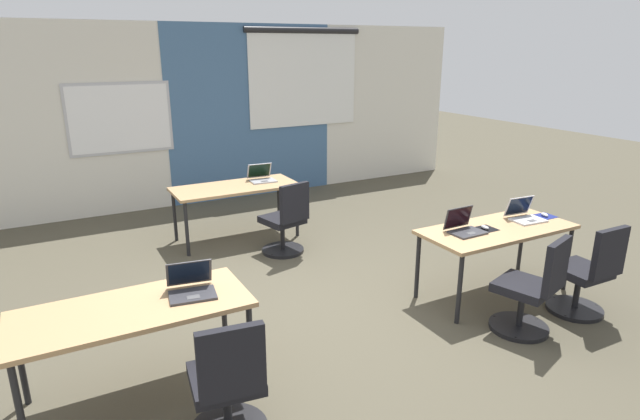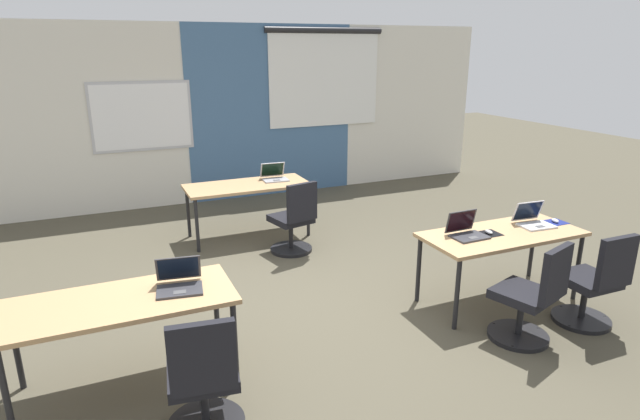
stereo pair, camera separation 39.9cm
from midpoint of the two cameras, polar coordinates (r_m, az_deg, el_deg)
name	(u,v)px [view 2 (the right image)]	position (r m, az deg, el deg)	size (l,w,h in m)	color
ground_plane	(313,307)	(5.22, 1.46, -10.53)	(24.00, 24.00, 0.00)	#4C4738
back_wall_assembly	(213,114)	(8.67, -10.33, 10.26)	(10.00, 0.27, 2.80)	silver
desk_near_left	(121,307)	(4.00, -18.19, -10.08)	(1.60, 0.70, 0.72)	tan
desk_near_right	(502,238)	(5.46, 21.21, -2.92)	(1.60, 0.70, 0.72)	tan
desk_far_center	(247,189)	(6.91, -6.29, 2.31)	(1.60, 0.70, 0.72)	tan
laptop_far_right	(275,176)	(7.09, -3.38, 3.68)	(0.35, 0.34, 0.22)	#9E9EA3
chair_far_right	(294,224)	(6.39, -1.07, -1.51)	(0.53, 0.58, 0.92)	black
laptop_near_left_inner	(179,282)	(4.01, -12.34, -7.76)	(0.37, 0.36, 0.22)	#333338
chair_near_left_inner	(204,386)	(3.56, -9.29, -18.44)	(0.52, 0.56, 0.92)	black
laptop_near_right_end	(533,220)	(5.77, 24.10, -1.07)	(0.35, 0.33, 0.23)	silver
mousepad_near_right_end	(555,222)	(5.96, 26.01, -1.24)	(0.22, 0.19, 0.00)	navy
mouse_near_right_end	(555,221)	(5.96, 26.03, -1.06)	(0.09, 0.11, 0.03)	silver
chair_near_right_end	(593,287)	(5.44, 29.53, -7.39)	(0.52, 0.54, 0.92)	black
laptop_near_right_inner	(466,231)	(5.21, 17.80, -2.24)	(0.34, 0.29, 0.23)	#333338
mousepad_near_right_inner	(489,234)	(5.36, 19.96, -2.48)	(0.22, 0.19, 0.00)	black
mouse_near_right_inner	(489,232)	(5.35, 19.98, -2.28)	(0.07, 0.11, 0.03)	#B2B2B7
chair_near_right_inner	(530,302)	(4.92, 24.16, -9.14)	(0.55, 0.60, 0.92)	black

